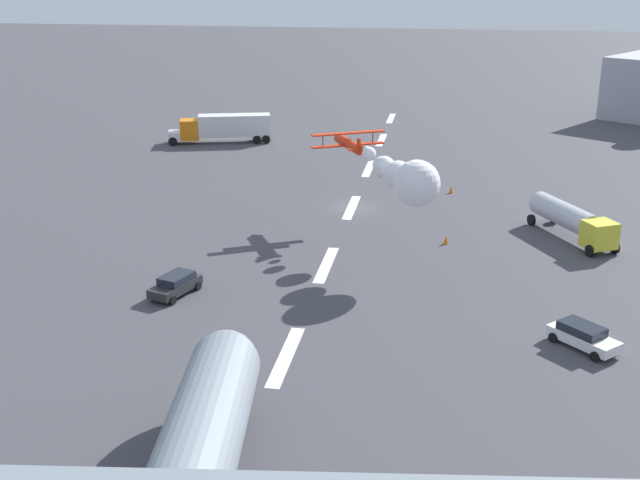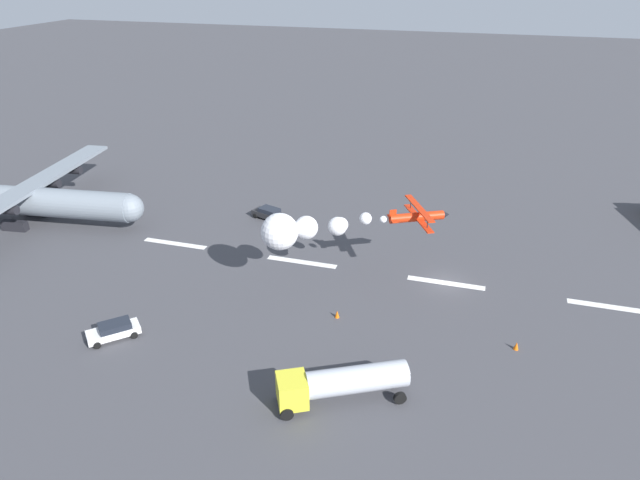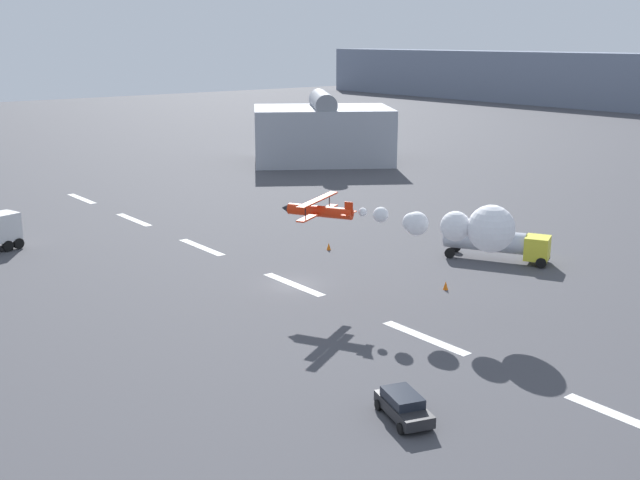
% 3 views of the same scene
% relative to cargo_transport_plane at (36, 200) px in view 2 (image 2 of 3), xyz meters
% --- Properties ---
extents(ground_plane, '(440.00, 440.00, 0.00)m').
position_rel_cargo_transport_plane_xyz_m(ground_plane, '(-51.03, 0.17, -3.21)').
color(ground_plane, '#424247').
rests_on(ground_plane, ground).
extents(runway_stripe_2, '(8.00, 0.90, 0.01)m').
position_rel_cargo_transport_plane_xyz_m(runway_stripe_2, '(-66.89, 0.17, -3.20)').
color(runway_stripe_2, white).
rests_on(runway_stripe_2, ground).
extents(runway_stripe_3, '(8.00, 0.90, 0.01)m').
position_rel_cargo_transport_plane_xyz_m(runway_stripe_3, '(-51.03, 0.17, -3.20)').
color(runway_stripe_3, white).
rests_on(runway_stripe_3, ground).
extents(runway_stripe_4, '(8.00, 0.90, 0.01)m').
position_rel_cargo_transport_plane_xyz_m(runway_stripe_4, '(-35.16, 0.17, -3.20)').
color(runway_stripe_4, white).
rests_on(runway_stripe_4, ground).
extents(runway_stripe_5, '(8.00, 0.90, 0.01)m').
position_rel_cargo_transport_plane_xyz_m(runway_stripe_5, '(-19.29, 0.17, -3.20)').
color(runway_stripe_5, white).
rests_on(runway_stripe_5, ground).
extents(cargo_transport_plane, '(28.69, 35.30, 10.84)m').
position_rel_cargo_transport_plane_xyz_m(cargo_transport_plane, '(0.00, 0.00, 0.00)').
color(cargo_transport_plane, gray).
rests_on(cargo_transport_plane, ground).
extents(stunt_biplane_red, '(17.22, 11.92, 3.61)m').
position_rel_cargo_transport_plane_xyz_m(stunt_biplane_red, '(-37.54, 5.74, 3.82)').
color(stunt_biplane_red, red).
extents(fuel_tanker_truck, '(9.96, 6.95, 2.90)m').
position_rel_cargo_transport_plane_xyz_m(fuel_tanker_truck, '(-44.92, 20.24, -1.46)').
color(fuel_tanker_truck, yellow).
rests_on(fuel_tanker_truck, ground).
extents(followme_car_yellow, '(4.64, 3.08, 1.52)m').
position_rel_cargo_transport_plane_xyz_m(followme_car_yellow, '(-27.40, -9.68, -2.40)').
color(followme_car_yellow, '#262628').
rests_on(followme_car_yellow, ground).
extents(airport_staff_sedan, '(4.48, 4.46, 1.52)m').
position_rel_cargo_transport_plane_xyz_m(airport_staff_sedan, '(-23.52, 18.29, -2.39)').
color(airport_staff_sedan, white).
rests_on(airport_staff_sedan, ground).
extents(traffic_cone_near, '(0.44, 0.44, 0.75)m').
position_rel_cargo_transport_plane_xyz_m(traffic_cone_near, '(-57.92, 9.76, -2.83)').
color(traffic_cone_near, orange).
rests_on(traffic_cone_near, ground).
extents(traffic_cone_far, '(0.44, 0.44, 0.75)m').
position_rel_cargo_transport_plane_xyz_m(traffic_cone_far, '(-41.75, 9.50, -2.83)').
color(traffic_cone_far, orange).
rests_on(traffic_cone_far, ground).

